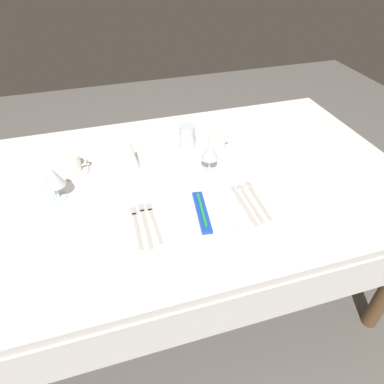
{
  "coord_description": "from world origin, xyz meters",
  "views": [
    {
      "loc": [
        -0.3,
        -1.08,
        1.57
      ],
      "look_at": [
        -0.01,
        -0.11,
        0.76
      ],
      "focal_mm": 32.12,
      "sensor_mm": 36.0,
      "label": 1
    }
  ],
  "objects_px": {
    "wine_glass_centre": "(53,177)",
    "dinner_plate": "(202,215)",
    "coffee_cup_left": "(72,163)",
    "fork_salad": "(136,226)",
    "spoon_dessert": "(255,196)",
    "fork_inner": "(145,223)",
    "dinner_knife": "(244,206)",
    "coffee_cup_right": "(217,141)",
    "spoon_soup": "(247,198)",
    "drink_tumbler": "(187,139)",
    "napkin_folded": "(129,153)",
    "wine_glass_left": "(210,153)",
    "fork_outer": "(154,221)",
    "toothbrush_package": "(202,211)"
  },
  "relations": [
    {
      "from": "wine_glass_centre",
      "to": "dinner_plate",
      "type": "bearing_deg",
      "value": -27.8
    },
    {
      "from": "coffee_cup_left",
      "to": "fork_salad",
      "type": "bearing_deg",
      "value": -63.43
    },
    {
      "from": "spoon_dessert",
      "to": "wine_glass_centre",
      "type": "bearing_deg",
      "value": 164.05
    },
    {
      "from": "fork_inner",
      "to": "dinner_knife",
      "type": "distance_m",
      "value": 0.37
    },
    {
      "from": "dinner_knife",
      "to": "coffee_cup_right",
      "type": "bearing_deg",
      "value": 84.29
    },
    {
      "from": "coffee_cup_left",
      "to": "dinner_plate",
      "type": "bearing_deg",
      "value": -44.01
    },
    {
      "from": "coffee_cup_left",
      "to": "coffee_cup_right",
      "type": "xyz_separation_m",
      "value": [
        0.63,
        0.0,
        -0.0
      ]
    },
    {
      "from": "coffee_cup_right",
      "to": "wine_glass_centre",
      "type": "relative_size",
      "value": 0.7
    },
    {
      "from": "fork_salad",
      "to": "spoon_soup",
      "type": "bearing_deg",
      "value": 3.2
    },
    {
      "from": "coffee_cup_left",
      "to": "drink_tumbler",
      "type": "distance_m",
      "value": 0.51
    },
    {
      "from": "fork_inner",
      "to": "drink_tumbler",
      "type": "height_order",
      "value": "drink_tumbler"
    },
    {
      "from": "drink_tumbler",
      "to": "napkin_folded",
      "type": "relative_size",
      "value": 0.74
    },
    {
      "from": "wine_glass_left",
      "to": "fork_outer",
      "type": "bearing_deg",
      "value": -141.21
    },
    {
      "from": "toothbrush_package",
      "to": "wine_glass_left",
      "type": "xyz_separation_m",
      "value": [
        0.12,
        0.26,
        0.06
      ]
    },
    {
      "from": "dinner_knife",
      "to": "napkin_folded",
      "type": "relative_size",
      "value": 1.52
    },
    {
      "from": "wine_glass_centre",
      "to": "napkin_folded",
      "type": "distance_m",
      "value": 0.31
    },
    {
      "from": "fork_outer",
      "to": "fork_salad",
      "type": "height_order",
      "value": "same"
    },
    {
      "from": "spoon_dessert",
      "to": "drink_tumbler",
      "type": "bearing_deg",
      "value": 110.45
    },
    {
      "from": "fork_outer",
      "to": "dinner_knife",
      "type": "height_order",
      "value": "same"
    },
    {
      "from": "fork_outer",
      "to": "dinner_plate",
      "type": "bearing_deg",
      "value": -9.24
    },
    {
      "from": "dinner_knife",
      "to": "spoon_dessert",
      "type": "bearing_deg",
      "value": 34.65
    },
    {
      "from": "toothbrush_package",
      "to": "wine_glass_left",
      "type": "relative_size",
      "value": 1.63
    },
    {
      "from": "spoon_soup",
      "to": "napkin_folded",
      "type": "xyz_separation_m",
      "value": [
        -0.39,
        0.33,
        0.07
      ]
    },
    {
      "from": "coffee_cup_right",
      "to": "fork_salad",
      "type": "bearing_deg",
      "value": -138.01
    },
    {
      "from": "fork_outer",
      "to": "drink_tumbler",
      "type": "bearing_deg",
      "value": 60.13
    },
    {
      "from": "spoon_dessert",
      "to": "fork_inner",
      "type": "bearing_deg",
      "value": -176.12
    },
    {
      "from": "fork_inner",
      "to": "fork_outer",
      "type": "bearing_deg",
      "value": 10.11
    },
    {
      "from": "fork_outer",
      "to": "drink_tumbler",
      "type": "relative_size",
      "value": 1.88
    },
    {
      "from": "toothbrush_package",
      "to": "spoon_soup",
      "type": "xyz_separation_m",
      "value": [
        0.19,
        0.04,
        -0.02
      ]
    },
    {
      "from": "fork_salad",
      "to": "coffee_cup_left",
      "type": "xyz_separation_m",
      "value": [
        -0.2,
        0.39,
        0.04
      ]
    },
    {
      "from": "fork_outer",
      "to": "spoon_dessert",
      "type": "xyz_separation_m",
      "value": [
        0.4,
        0.02,
        -0.0
      ]
    },
    {
      "from": "toothbrush_package",
      "to": "spoon_dessert",
      "type": "distance_m",
      "value": 0.24
    },
    {
      "from": "coffee_cup_right",
      "to": "fork_outer",
      "type": "bearing_deg",
      "value": -134.19
    },
    {
      "from": "fork_salad",
      "to": "dinner_plate",
      "type": "bearing_deg",
      "value": -4.94
    },
    {
      "from": "toothbrush_package",
      "to": "fork_inner",
      "type": "height_order",
      "value": "toothbrush_package"
    },
    {
      "from": "fork_salad",
      "to": "coffee_cup_right",
      "type": "height_order",
      "value": "coffee_cup_right"
    },
    {
      "from": "napkin_folded",
      "to": "drink_tumbler",
      "type": "bearing_deg",
      "value": 17.16
    },
    {
      "from": "dinner_knife",
      "to": "fork_inner",
      "type": "bearing_deg",
      "value": 177.7
    },
    {
      "from": "dinner_plate",
      "to": "dinner_knife",
      "type": "relative_size",
      "value": 1.19
    },
    {
      "from": "napkin_folded",
      "to": "fork_inner",
      "type": "bearing_deg",
      "value": -90.98
    },
    {
      "from": "toothbrush_package",
      "to": "wine_glass_left",
      "type": "distance_m",
      "value": 0.29
    },
    {
      "from": "dinner_knife",
      "to": "wine_glass_centre",
      "type": "relative_size",
      "value": 1.66
    },
    {
      "from": "dinner_knife",
      "to": "drink_tumbler",
      "type": "bearing_deg",
      "value": 101.08
    },
    {
      "from": "toothbrush_package",
      "to": "fork_salad",
      "type": "distance_m",
      "value": 0.23
    },
    {
      "from": "coffee_cup_right",
      "to": "napkin_folded",
      "type": "relative_size",
      "value": 0.64
    },
    {
      "from": "coffee_cup_left",
      "to": "spoon_dessert",
      "type": "bearing_deg",
      "value": -28.78
    },
    {
      "from": "coffee_cup_left",
      "to": "wine_glass_left",
      "type": "relative_size",
      "value": 0.77
    },
    {
      "from": "wine_glass_left",
      "to": "napkin_folded",
      "type": "xyz_separation_m",
      "value": [
        -0.31,
        0.12,
        -0.01
      ]
    },
    {
      "from": "fork_inner",
      "to": "napkin_folded",
      "type": "height_order",
      "value": "napkin_folded"
    },
    {
      "from": "fork_outer",
      "to": "dinner_knife",
      "type": "relative_size",
      "value": 0.92
    }
  ]
}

